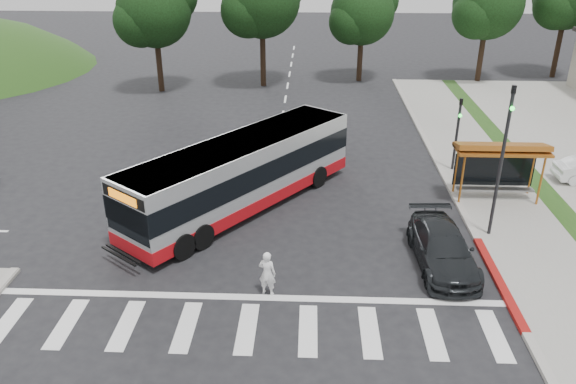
{
  "coord_description": "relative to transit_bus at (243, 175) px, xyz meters",
  "views": [
    {
      "loc": [
        1.96,
        -19.59,
        11.89
      ],
      "look_at": [
        1.04,
        2.11,
        1.6
      ],
      "focal_mm": 35.0,
      "sensor_mm": 36.0,
      "label": 1
    }
  ],
  "objects": [
    {
      "name": "curb_east",
      "position": [
        10.09,
        4.23,
        -1.55
      ],
      "size": [
        0.3,
        40.0,
        0.15
      ],
      "primitive_type": "cube",
      "color": "#9E9991",
      "rests_on": "ground"
    },
    {
      "name": "traffic_signal_ne_tall",
      "position": [
        10.69,
        -2.27,
        2.25
      ],
      "size": [
        0.18,
        0.37,
        6.5
      ],
      "color": "black",
      "rests_on": "ground"
    },
    {
      "name": "ground",
      "position": [
        1.09,
        -3.77,
        -1.63
      ],
      "size": [
        140.0,
        140.0,
        0.0
      ],
      "primitive_type": "plane",
      "color": "black",
      "rests_on": "ground"
    },
    {
      "name": "traffic_signal_ne_short",
      "position": [
        10.69,
        4.72,
        0.85
      ],
      "size": [
        0.18,
        0.37,
        4.0
      ],
      "color": "black",
      "rests_on": "ground"
    },
    {
      "name": "dark_sedan",
      "position": [
        8.21,
        -4.61,
        -0.9
      ],
      "size": [
        2.28,
        5.14,
        1.47
      ],
      "primitive_type": "imported",
      "rotation": [
        0.0,
        0.0,
        0.04
      ],
      "color": "black",
      "rests_on": "ground"
    },
    {
      "name": "transit_bus",
      "position": [
        0.0,
        0.0,
        0.0
      ],
      "size": [
        9.81,
        11.69,
        3.26
      ],
      "primitive_type": null,
      "rotation": [
        0.0,
        0.0,
        -0.65
      ],
      "color": "#AFB1B3",
      "rests_on": "ground"
    },
    {
      "name": "bus_shelter",
      "position": [
        11.89,
        1.34,
        0.72
      ],
      "size": [
        4.2,
        1.6,
        2.86
      ],
      "color": "#A65B1B",
      "rests_on": "sidewalk_east"
    },
    {
      "name": "curb_east_red",
      "position": [
        10.09,
        -5.77,
        -1.55
      ],
      "size": [
        0.32,
        6.0,
        0.15
      ],
      "primitive_type": "cube",
      "color": "maroon",
      "rests_on": "ground"
    },
    {
      "name": "tree_north_c",
      "position": [
        -8.83,
        20.3,
        4.66
      ],
      "size": [
        6.16,
        5.74,
        9.3
      ],
      "color": "black",
      "rests_on": "ground"
    },
    {
      "name": "crosswalk_ladder",
      "position": [
        1.09,
        -8.77,
        -1.62
      ],
      "size": [
        18.0,
        2.6,
        0.01
      ],
      "primitive_type": "cube",
      "color": "silver",
      "rests_on": "ground"
    },
    {
      "name": "tree_north_b",
      "position": [
        7.17,
        24.29,
        4.03
      ],
      "size": [
        5.72,
        5.33,
        8.43
      ],
      "color": "black",
      "rests_on": "ground"
    },
    {
      "name": "tree_ne_a",
      "position": [
        17.17,
        24.3,
        4.76
      ],
      "size": [
        6.16,
        5.74,
        9.3
      ],
      "color": "black",
      "rests_on": "parking_lot"
    },
    {
      "name": "sidewalk_east",
      "position": [
        12.09,
        4.23,
        -1.57
      ],
      "size": [
        4.0,
        40.0,
        0.12
      ],
      "primitive_type": "cube",
      "color": "gray",
      "rests_on": "ground"
    },
    {
      "name": "pedestrian",
      "position": [
        1.62,
        -6.82,
        -0.77
      ],
      "size": [
        0.72,
        0.57,
        1.72
      ],
      "primitive_type": "imported",
      "rotation": [
        0.0,
        0.0,
        2.86
      ],
      "color": "white",
      "rests_on": "ground"
    }
  ]
}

